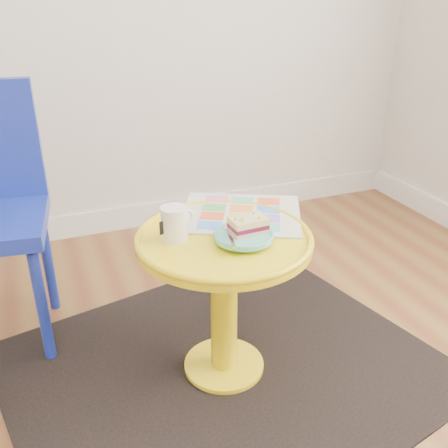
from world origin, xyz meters
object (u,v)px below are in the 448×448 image
object	(u,v)px
side_table	(224,277)
plate	(244,236)
newspaper	(241,214)
mug	(175,222)

from	to	relation	value
side_table	plate	bearing A→B (deg)	-52.52
newspaper	plate	distance (m)	0.19
newspaper	mug	xyz separation A→B (m)	(-0.24, -0.09, 0.05)
side_table	mug	size ratio (longest dim) A/B	4.82
mug	plate	world-z (taller)	mug
side_table	plate	world-z (taller)	plate
side_table	mug	world-z (taller)	mug
plate	newspaper	bearing A→B (deg)	69.37
mug	newspaper	bearing A→B (deg)	0.43
mug	plate	size ratio (longest dim) A/B	0.63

